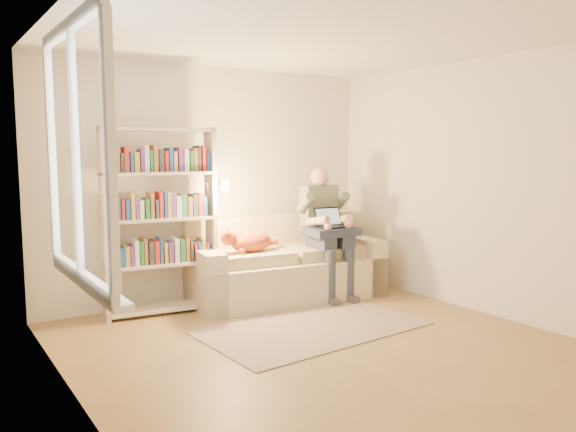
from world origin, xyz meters
TOP-DOWN VIEW (x-y plane):
  - floor at (0.00, 0.00)m, footprint 4.50×4.50m
  - ceiling at (0.00, 0.00)m, footprint 4.00×4.50m
  - wall_left at (-2.00, 0.00)m, footprint 0.02×4.50m
  - wall_right at (2.00, 0.00)m, footprint 0.02×4.50m
  - wall_back at (0.00, 2.25)m, footprint 4.00×0.02m
  - window at (-1.95, 0.20)m, footprint 0.12×1.52m
  - sofa at (0.63, 1.75)m, footprint 2.26×1.24m
  - person at (1.06, 1.53)m, footprint 0.47×0.68m
  - cat at (0.10, 1.68)m, footprint 0.74×0.31m
  - blanket at (1.04, 1.40)m, footprint 0.59×0.50m
  - laptop at (1.04, 1.41)m, footprint 0.36×0.32m
  - bookshelf at (-0.77, 1.90)m, footprint 1.26×0.51m
  - rug at (0.23, 0.64)m, footprint 2.13×1.33m

SIDE VIEW (x-z plane):
  - floor at x=0.00m, z-range 0.00..0.00m
  - rug at x=0.23m, z-range 0.00..0.01m
  - sofa at x=0.63m, z-range -0.12..0.79m
  - cat at x=0.10m, z-range 0.56..0.83m
  - blanket at x=1.04m, z-range 0.72..0.81m
  - person at x=1.06m, z-range 0.10..1.58m
  - laptop at x=1.04m, z-range 0.73..1.01m
  - bookshelf at x=-0.77m, z-range 0.10..2.01m
  - wall_left at x=-2.00m, z-range 0.00..2.60m
  - wall_right at x=2.00m, z-range 0.00..2.60m
  - wall_back at x=0.00m, z-range 0.00..2.60m
  - window at x=-1.95m, z-range 0.53..2.22m
  - ceiling at x=0.00m, z-range 2.59..2.61m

